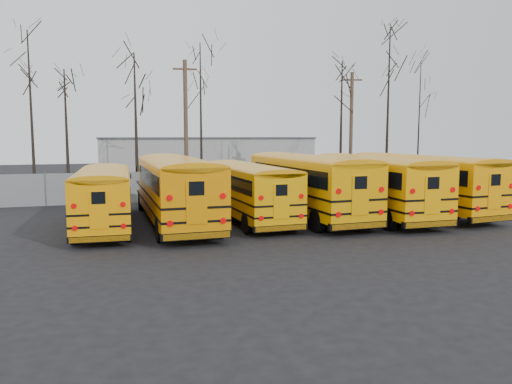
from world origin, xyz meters
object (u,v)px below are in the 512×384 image
object	(u,v)px
bus_c	(247,187)
bus_f	(417,178)
bus_b	(176,185)
bus_e	(371,181)
utility_pole_right	(351,128)
utility_pole_left	(186,127)
bus_a	(104,193)
bus_d	(306,180)

from	to	relation	value
bus_c	bus_f	size ratio (longest dim) A/B	0.89
bus_b	bus_e	distance (m)	10.35
bus_c	utility_pole_right	xyz separation A→B (m)	(13.03, 13.74, 3.17)
bus_c	utility_pole_left	distance (m)	12.25
utility_pole_left	utility_pole_right	distance (m)	14.37
bus_a	utility_pole_left	bearing A→B (deg)	66.51
bus_a	bus_b	xyz separation A→B (m)	(3.33, -0.07, 0.28)
utility_pole_right	bus_d	bearing A→B (deg)	-111.29
bus_a	bus_f	world-z (taller)	bus_f
bus_d	utility_pole_right	size ratio (longest dim) A/B	1.28
bus_c	bus_d	bearing A→B (deg)	-3.96
bus_b	bus_e	world-z (taller)	bus_b
bus_b	bus_f	distance (m)	13.43
bus_e	utility_pole_left	distance (m)	15.09
bus_b	bus_e	bearing A→B (deg)	-3.51
utility_pole_right	bus_f	bearing A→B (deg)	-88.82
bus_d	bus_f	world-z (taller)	bus_d
bus_a	utility_pole_right	xyz separation A→B (m)	(20.01, 13.89, 3.21)
bus_a	bus_e	size ratio (longest dim) A/B	0.88
bus_f	utility_pole_left	distance (m)	16.65
bus_c	utility_pole_left	world-z (taller)	utility_pole_left
bus_b	bus_f	size ratio (longest dim) A/B	1.00
bus_e	utility_pole_left	size ratio (longest dim) A/B	1.23
utility_pole_left	bus_d	bearing A→B (deg)	-65.41
bus_a	bus_c	size ratio (longest dim) A/B	0.97
bus_a	bus_f	distance (m)	16.76
bus_a	bus_c	bearing A→B (deg)	3.66
bus_f	utility_pole_left	world-z (taller)	utility_pole_left
bus_d	utility_pole_left	world-z (taller)	utility_pole_left
bus_c	bus_f	distance (m)	9.80
bus_d	bus_e	world-z (taller)	bus_d
bus_b	bus_c	bearing A→B (deg)	2.97
bus_b	bus_a	bearing A→B (deg)	178.09
bus_d	utility_pole_left	size ratio (longest dim) A/B	1.27
bus_e	utility_pole_right	size ratio (longest dim) A/B	1.24
bus_b	bus_d	bearing A→B (deg)	0.39
bus_e	utility_pole_right	distance (m)	16.09
bus_d	bus_f	xyz separation A→B (m)	(6.60, -0.28, -0.04)
bus_f	bus_b	bearing A→B (deg)	173.79
bus_d	utility_pole_right	xyz separation A→B (m)	(9.85, 13.85, 2.92)
bus_a	bus_c	distance (m)	6.98
bus_e	bus_f	xyz separation A→B (m)	(3.09, 0.36, 0.01)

